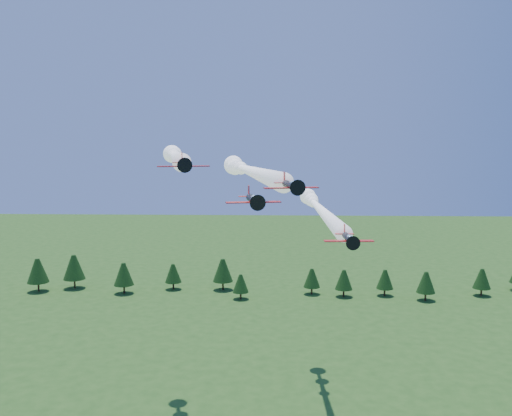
{
  "coord_description": "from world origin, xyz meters",
  "views": [
    {
      "loc": [
        1.28,
        -75.82,
        52.77
      ],
      "look_at": [
        -1.39,
        0.0,
        43.09
      ],
      "focal_mm": 40.0,
      "sensor_mm": 36.0,
      "label": 1
    }
  ],
  "objects_px": {
    "plane_left": "(175,156)",
    "plane_slot": "(253,200)",
    "plane_lead": "(248,170)",
    "plane_right": "(319,208)"
  },
  "relations": [
    {
      "from": "plane_left",
      "to": "plane_slot",
      "type": "height_order",
      "value": "plane_left"
    },
    {
      "from": "plane_left",
      "to": "plane_lead",
      "type": "bearing_deg",
      "value": -41.67
    },
    {
      "from": "plane_lead",
      "to": "plane_left",
      "type": "relative_size",
      "value": 0.98
    },
    {
      "from": "plane_left",
      "to": "plane_right",
      "type": "height_order",
      "value": "plane_left"
    },
    {
      "from": "plane_right",
      "to": "plane_slot",
      "type": "relative_size",
      "value": 6.72
    },
    {
      "from": "plane_lead",
      "to": "plane_left",
      "type": "height_order",
      "value": "plane_left"
    },
    {
      "from": "plane_lead",
      "to": "plane_slot",
      "type": "relative_size",
      "value": 5.62
    },
    {
      "from": "plane_lead",
      "to": "plane_right",
      "type": "bearing_deg",
      "value": 40.91
    },
    {
      "from": "plane_slot",
      "to": "plane_right",
      "type": "bearing_deg",
      "value": 56.47
    },
    {
      "from": "plane_right",
      "to": "plane_slot",
      "type": "distance_m",
      "value": 32.1
    }
  ]
}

